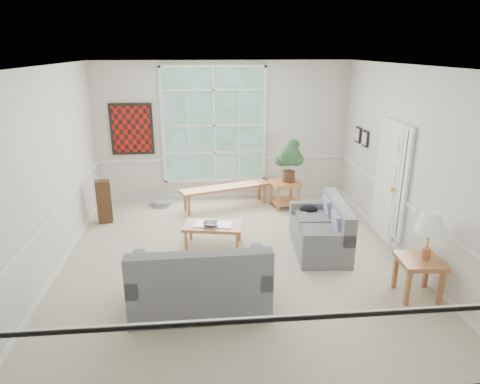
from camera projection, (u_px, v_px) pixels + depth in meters
name	position (u px, v px, depth m)	size (l,w,h in m)	color
floor	(235.00, 257.00, 6.98)	(5.50, 6.00, 0.01)	#B7B194
ceiling	(234.00, 66.00, 6.02)	(5.50, 6.00, 0.02)	white
wall_back	(223.00, 132.00, 9.33)	(5.50, 0.02, 3.00)	silver
wall_front	(264.00, 261.00, 3.67)	(5.50, 0.02, 3.00)	silver
wall_left	(48.00, 173.00, 6.25)	(0.02, 6.00, 3.00)	silver
wall_right	(408.00, 164.00, 6.75)	(0.02, 6.00, 3.00)	silver
window_back	(214.00, 125.00, 9.22)	(2.30, 0.08, 2.40)	white
entry_door	(387.00, 180.00, 7.45)	(0.08, 0.90, 2.10)	white
door_sidelight	(404.00, 186.00, 6.83)	(0.08, 0.26, 1.90)	white
wall_art	(132.00, 129.00, 9.07)	(0.90, 0.06, 1.10)	maroon
wall_frame_near	(365.00, 139.00, 8.38)	(0.04, 0.26, 0.32)	black
wall_frame_far	(358.00, 135.00, 8.75)	(0.04, 0.26, 0.32)	black
loveseat_right	(319.00, 226.00, 7.14)	(0.81, 1.56, 0.84)	slate
loveseat_front	(200.00, 274.00, 5.49)	(1.76, 0.91, 0.95)	slate
coffee_table	(213.00, 235.00, 7.36)	(1.00, 0.54, 0.37)	#AA6435
pewter_bowl	(210.00, 224.00, 7.25)	(0.31, 0.31, 0.08)	gray
window_bench	(226.00, 197.00, 9.11)	(1.94, 0.38, 0.45)	#AA6435
end_table	(285.00, 194.00, 9.08)	(0.57, 0.57, 0.57)	#AA6435
houseplant	(289.00, 161.00, 8.87)	(0.53, 0.53, 0.90)	#2A522E
side_table	(418.00, 278.00, 5.80)	(0.55, 0.55, 0.56)	#AA6435
table_lamp	(429.00, 236.00, 5.62)	(0.39, 0.39, 0.67)	silver
pet_bed	(161.00, 202.00, 9.25)	(0.43, 0.43, 0.13)	gray
floor_speaker	(104.00, 202.00, 8.25)	(0.26, 0.21, 0.85)	#422615
cat	(309.00, 209.00, 7.63)	(0.32, 0.23, 0.15)	black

